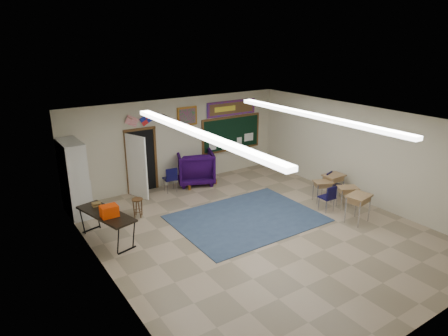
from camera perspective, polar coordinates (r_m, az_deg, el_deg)
floor at (r=10.87m, az=4.98°, el=-9.01°), size 9.00×9.00×0.00m
back_wall at (r=13.88m, az=-6.51°, el=3.78°), size 8.00×0.04×3.00m
front_wall at (r=7.65m, az=27.24°, el=-11.13°), size 8.00×0.04×3.00m
left_wall at (r=8.51m, az=-16.44°, el=-6.70°), size 0.04×9.00×3.00m
right_wall at (r=13.05m, az=19.05°, el=1.89°), size 0.04×9.00×3.00m
ceiling at (r=9.85m, az=5.47°, el=6.65°), size 8.00×9.00×0.04m
area_rug at (r=11.54m, az=3.27°, el=-7.19°), size 4.00×3.00×0.02m
fluorescent_strips at (r=9.86m, az=5.46°, el=6.31°), size 3.86×6.00×0.10m
doorway at (r=13.28m, az=-11.89°, el=0.82°), size 1.10×0.89×2.16m
chalkboard at (r=14.96m, az=1.07°, el=4.84°), size 2.55×0.14×1.30m
bulletin_board at (r=14.76m, az=1.08°, el=8.56°), size 2.10×0.05×0.55m
framed_art_print at (r=13.82m, az=-5.28°, el=7.37°), size 0.75×0.05×0.65m
wall_clock at (r=13.42m, az=-8.67°, el=6.90°), size 0.32×0.05×0.32m
wall_flags at (r=13.04m, az=-12.04°, el=6.95°), size 1.16×0.06×0.70m
storage_cabinet at (r=12.20m, az=-20.61°, el=-1.41°), size 0.59×1.25×2.20m
wingback_armchair at (r=14.05m, az=-4.12°, el=0.11°), size 1.63×1.65×1.16m
student_chair_reading at (r=13.40m, az=-7.72°, el=-1.61°), size 0.47×0.47×0.86m
student_chair_desk_a at (r=12.25m, az=14.47°, el=-4.17°), size 0.42×0.42×0.81m
student_chair_desk_b at (r=13.25m, az=15.40°, el=-2.44°), size 0.53×0.53×0.83m
student_desk_front_left at (r=12.88m, az=13.89°, el=-3.12°), size 0.68×0.61×0.68m
student_desk_front_right at (r=13.24m, az=15.30°, el=-2.34°), size 0.66×0.49×0.79m
student_desk_back_left at (r=11.75m, az=18.57°, el=-5.32°), size 0.76×0.62×0.82m
student_desk_back_right at (r=12.60m, az=17.17°, el=-3.89°), size 0.70×0.64×0.69m
folding_table at (r=10.64m, az=-16.36°, el=-7.88°), size 1.05×1.93×1.05m
wooden_stool at (r=11.80m, az=-12.22°, el=-5.52°), size 0.31×0.31×0.55m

